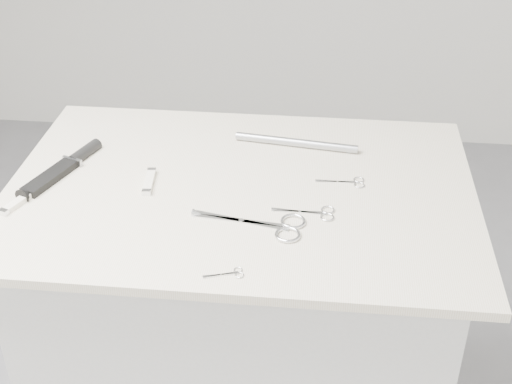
# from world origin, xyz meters

# --- Properties ---
(plinth) EXTENTS (0.90, 0.60, 0.90)m
(plinth) POSITION_xyz_m (0.00, 0.00, 0.45)
(plinth) COLOR beige
(plinth) RESTS_ON ground
(display_board) EXTENTS (1.00, 0.70, 0.02)m
(display_board) POSITION_xyz_m (0.00, 0.00, 0.91)
(display_board) COLOR beige
(display_board) RESTS_ON plinth
(large_shears) EXTENTS (0.23, 0.10, 0.01)m
(large_shears) POSITION_xyz_m (0.08, -0.14, 0.92)
(large_shears) COLOR silver
(large_shears) RESTS_ON display_board
(embroidery_scissors_a) EXTENTS (0.13, 0.06, 0.00)m
(embroidery_scissors_a) POSITION_xyz_m (0.16, -0.08, 0.92)
(embroidery_scissors_a) COLOR silver
(embroidery_scissors_a) RESTS_ON display_board
(embroidery_scissors_b) EXTENTS (0.10, 0.05, 0.00)m
(embroidery_scissors_b) POSITION_xyz_m (0.23, 0.04, 0.92)
(embroidery_scissors_b) COLOR silver
(embroidery_scissors_b) RESTS_ON display_board
(tiny_scissors) EXTENTS (0.07, 0.04, 0.00)m
(tiny_scissors) POSITION_xyz_m (0.02, -0.30, 0.92)
(tiny_scissors) COLOR silver
(tiny_scissors) RESTS_ON display_board
(sheathed_knife) EXTENTS (0.12, 0.24, 0.03)m
(sheathed_knife) POSITION_xyz_m (-0.39, 0.04, 0.93)
(sheathed_knife) COLOR black
(sheathed_knife) RESTS_ON display_board
(pocket_knife_a) EXTENTS (0.06, 0.10, 0.01)m
(pocket_knife_a) POSITION_xyz_m (-0.44, -0.11, 0.93)
(pocket_knife_a) COLOR silver
(pocket_knife_a) RESTS_ON display_board
(pocket_knife_b) EXTENTS (0.03, 0.10, 0.01)m
(pocket_knife_b) POSITION_xyz_m (-0.20, -0.01, 0.93)
(pocket_knife_b) COLOR silver
(pocket_knife_b) RESTS_ON display_board
(metal_rail) EXTENTS (0.29, 0.06, 0.02)m
(metal_rail) POSITION_xyz_m (0.11, 0.19, 0.93)
(metal_rail) COLOR #96999E
(metal_rail) RESTS_ON display_board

